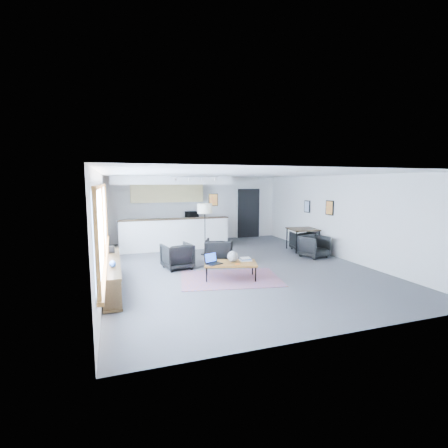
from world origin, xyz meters
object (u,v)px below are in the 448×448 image
object	(u,v)px
ceramic_pot	(233,256)
laptop	(212,261)
coffee_table	(230,264)
book_stack	(245,259)
dining_chair_near	(314,247)
microwave	(192,214)
armchair_right	(219,250)
dining_chair_far	(302,242)
armchair_left	(177,255)
dining_table	(303,230)
floor_lamp	(205,210)

from	to	relation	value
ceramic_pot	laptop	bearing A→B (deg)	-179.58
coffee_table	laptop	bearing A→B (deg)	-166.51
book_stack	dining_chair_near	bearing A→B (deg)	23.85
microwave	ceramic_pot	bearing A→B (deg)	-87.62
armchair_right	microwave	world-z (taller)	microwave
dining_chair_far	microwave	size ratio (longest dim) A/B	1.19
armchair_left	coffee_table	bearing A→B (deg)	116.44
armchair_left	microwave	xyz separation A→B (m)	(1.34, 3.90, 0.72)
book_stack	dining_chair_far	distance (m)	3.90
laptop	ceramic_pot	distance (m)	0.53
book_stack	armchair_right	xyz separation A→B (m)	(-0.19, 1.58, -0.06)
armchair_right	dining_chair_far	size ratio (longest dim) A/B	1.27
armchair_right	armchair_left	bearing A→B (deg)	32.78
dining_table	armchair_left	bearing A→B (deg)	-168.25
ceramic_pot	dining_chair_far	bearing A→B (deg)	33.90
armchair_right	dining_chair_far	xyz separation A→B (m)	(3.32, 0.75, -0.08)
floor_lamp	dining_table	size ratio (longest dim) A/B	1.64
coffee_table	book_stack	xyz separation A→B (m)	(0.41, 0.03, 0.07)
armchair_right	floor_lamp	distance (m)	1.65
coffee_table	armchair_right	distance (m)	1.62
armchair_left	dining_table	distance (m)	4.71
laptop	armchair_left	world-z (taller)	armchair_left
coffee_table	dining_chair_near	distance (m)	3.57
armchair_right	dining_chair_far	bearing A→B (deg)	-144.05
armchair_left	dining_table	size ratio (longest dim) A/B	0.75
microwave	floor_lamp	bearing A→B (deg)	-88.46
ceramic_pot	book_stack	world-z (taller)	ceramic_pot
armchair_right	floor_lamp	size ratio (longest dim) A/B	0.47
coffee_table	dining_chair_near	bearing A→B (deg)	38.21
laptop	ceramic_pot	bearing A→B (deg)	-22.75
coffee_table	book_stack	bearing A→B (deg)	20.82
ceramic_pot	dining_chair_far	world-z (taller)	ceramic_pot
coffee_table	book_stack	size ratio (longest dim) A/B	4.77
coffee_table	dining_table	size ratio (longest dim) A/B	1.38
laptop	book_stack	world-z (taller)	laptop
armchair_left	ceramic_pot	bearing A→B (deg)	118.86
book_stack	dining_table	world-z (taller)	dining_table
floor_lamp	dining_chair_far	size ratio (longest dim) A/B	2.73
ceramic_pot	floor_lamp	world-z (taller)	floor_lamp
laptop	book_stack	xyz separation A→B (m)	(0.87, 0.01, -0.04)
laptop	dining_chair_far	world-z (taller)	laptop
floor_lamp	coffee_table	bearing A→B (deg)	-92.87
armchair_left	dining_chair_far	distance (m)	4.70
coffee_table	dining_chair_far	world-z (taller)	dining_chair_far
armchair_left	microwave	distance (m)	4.19
ceramic_pot	dining_table	size ratio (longest dim) A/B	0.27
dining_table	microwave	bearing A→B (deg)	137.95
coffee_table	laptop	distance (m)	0.47
book_stack	dining_chair_far	xyz separation A→B (m)	(3.12, 2.33, -0.15)
book_stack	dining_table	size ratio (longest dim) A/B	0.29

